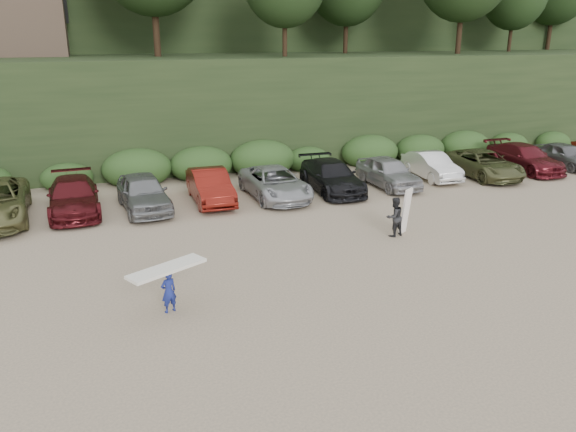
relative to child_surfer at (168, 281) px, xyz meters
name	(u,v)px	position (x,y,z in m)	size (l,w,h in m)	color
ground	(353,281)	(5.60, 0.17, -0.90)	(120.00, 120.00, 0.00)	tan
parked_cars	(274,180)	(6.22, 10.12, -0.17)	(39.61, 5.99, 1.63)	#999A9E
child_surfer	(168,281)	(0.00, 0.00, 0.00)	(2.24, 1.57, 1.32)	navy
adult_surfer	(395,216)	(8.83, 3.38, -0.14)	(1.24, 0.73, 1.76)	black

